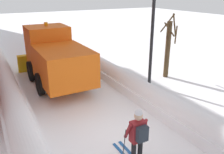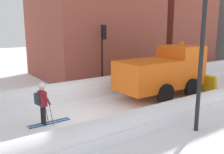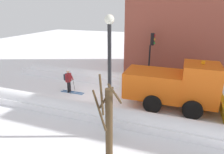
{
  "view_description": "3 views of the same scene",
  "coord_description": "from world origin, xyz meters",
  "px_view_note": "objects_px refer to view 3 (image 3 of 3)",
  "views": [
    {
      "loc": [
        -3.3,
        -6.09,
        4.79
      ],
      "look_at": [
        0.84,
        1.44,
        1.58
      ],
      "focal_mm": 37.62,
      "sensor_mm": 36.0,
      "label": 1
    },
    {
      "loc": [
        9.59,
        -4.85,
        4.05
      ],
      "look_at": [
        -0.84,
        2.5,
        1.41
      ],
      "focal_mm": 39.58,
      "sensor_mm": 36.0,
      "label": 2
    },
    {
      "loc": [
        11.69,
        6.0,
        5.86
      ],
      "look_at": [
        0.59,
        2.0,
        1.79
      ],
      "focal_mm": 31.83,
      "sensor_mm": 36.0,
      "label": 3
    }
  ],
  "objects_px": {
    "plow_truck": "(175,85)",
    "traffic_light_pole": "(151,49)",
    "street_lamp": "(110,66)",
    "skier": "(68,79)",
    "bare_tree_near": "(109,125)"
  },
  "relations": [
    {
      "from": "plow_truck",
      "to": "traffic_light_pole",
      "type": "bearing_deg",
      "value": -148.46
    },
    {
      "from": "street_lamp",
      "to": "traffic_light_pole",
      "type": "bearing_deg",
      "value": 175.52
    },
    {
      "from": "plow_truck",
      "to": "street_lamp",
      "type": "relative_size",
      "value": 1.06
    },
    {
      "from": "traffic_light_pole",
      "to": "street_lamp",
      "type": "distance_m",
      "value": 7.62
    },
    {
      "from": "plow_truck",
      "to": "street_lamp",
      "type": "bearing_deg",
      "value": -32.21
    },
    {
      "from": "skier",
      "to": "bare_tree_near",
      "type": "relative_size",
      "value": 0.49
    },
    {
      "from": "skier",
      "to": "plow_truck",
      "type": "bearing_deg",
      "value": 91.23
    },
    {
      "from": "plow_truck",
      "to": "bare_tree_near",
      "type": "distance_m",
      "value": 6.22
    },
    {
      "from": "plow_truck",
      "to": "traffic_light_pole",
      "type": "relative_size",
      "value": 1.45
    },
    {
      "from": "skier",
      "to": "traffic_light_pole",
      "type": "relative_size",
      "value": 0.44
    },
    {
      "from": "plow_truck",
      "to": "traffic_light_pole",
      "type": "xyz_separation_m",
      "value": [
        -3.36,
        -2.06,
        1.43
      ]
    },
    {
      "from": "skier",
      "to": "bare_tree_near",
      "type": "xyz_separation_m",
      "value": [
        5.7,
        5.3,
        0.74
      ]
    },
    {
      "from": "plow_truck",
      "to": "street_lamp",
      "type": "height_order",
      "value": "street_lamp"
    },
    {
      "from": "traffic_light_pole",
      "to": "bare_tree_near",
      "type": "distance_m",
      "value": 9.28
    },
    {
      "from": "plow_truck",
      "to": "skier",
      "type": "bearing_deg",
      "value": -88.77
    }
  ]
}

